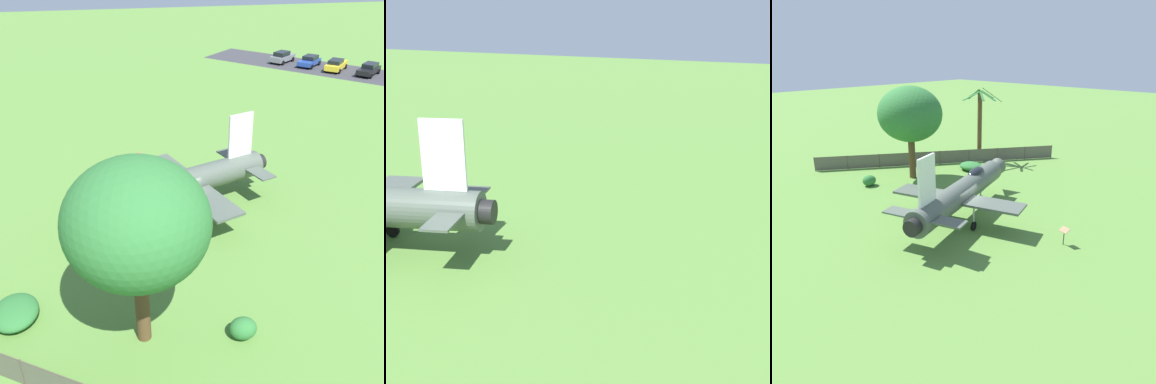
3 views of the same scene
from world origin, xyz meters
TOP-DOWN VIEW (x-y plane):
  - info_plaque at (1.78, -7.27)m, footprint 0.52×0.68m

SIDE VIEW (x-z plane):
  - info_plaque at x=1.78m, z-range 0.28..1.43m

